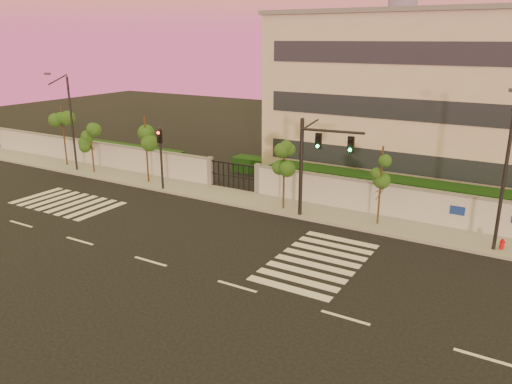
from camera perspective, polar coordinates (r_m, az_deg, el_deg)
ground at (r=24.99m, az=-11.97°, el=-7.78°), size 120.00×120.00×0.00m
sidewalk at (r=32.84m, az=0.38°, el=-1.11°), size 60.00×3.00×0.15m
perimeter_wall at (r=33.74m, az=1.83°, el=1.15°), size 60.00×0.36×2.20m
hedge_row at (r=35.70m, az=5.44°, el=1.56°), size 41.00×4.25×1.80m
institutional_building at (r=39.22m, az=20.96°, el=9.89°), size 24.40×12.40×12.25m
road_markings at (r=28.53m, az=-9.26°, el=-4.38°), size 57.00×7.62×0.02m
street_tree_a at (r=44.37m, az=-21.21°, el=7.40°), size 1.53×1.22×5.05m
street_tree_b at (r=41.32m, az=-18.32°, el=5.86°), size 1.44×1.14×3.91m
street_tree_c at (r=37.23m, az=-12.47°, el=6.50°), size 1.61×1.28×5.08m
street_tree_d at (r=30.61m, az=3.28°, el=3.60°), size 1.53×1.22×4.36m
street_tree_e at (r=28.71m, az=14.20°, el=2.67°), size 1.33×1.06×4.69m
traffic_signal_main at (r=29.04m, az=6.55°, el=3.96°), size 3.79×0.63×6.00m
traffic_signal_secondary at (r=35.38m, az=-10.84°, el=4.59°), size 0.35×0.34×4.50m
streetlight_west at (r=42.28m, az=-20.51°, el=7.82°), size 0.47×1.91×7.93m
streetlight_east at (r=26.72m, az=26.64°, el=2.59°), size 0.50×2.00×8.31m
fire_hydrant at (r=28.26m, az=26.29°, el=-5.48°), size 0.28×0.27×0.72m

